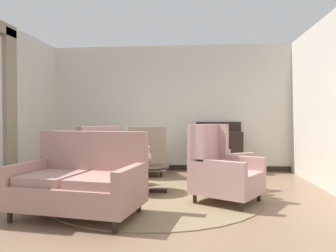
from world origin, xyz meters
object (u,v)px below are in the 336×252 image
object	(u,v)px
settee	(80,182)
armchair_back_corner	(217,163)
porcelain_vase	(147,157)
armchair_foreground_right	(93,160)
armchair_far_left	(144,155)
coffee_table	(145,171)
side_table	(210,162)
sideboard	(219,149)
armchair_near_window	(221,170)

from	to	relation	value
settee	armchair_back_corner	size ratio (longest dim) A/B	1.48
porcelain_vase	armchair_foreground_right	size ratio (longest dim) A/B	0.28
armchair_back_corner	armchair_foreground_right	xyz separation A→B (m)	(-2.25, 0.15, 0.01)
settee	armchair_foreground_right	distance (m)	1.98
armchair_foreground_right	armchair_far_left	bearing A→B (deg)	-179.25
coffee_table	side_table	world-z (taller)	side_table
settee	armchair_far_left	distance (m)	2.81
coffee_table	settee	world-z (taller)	settee
settee	sideboard	xyz separation A→B (m)	(1.92, 3.38, 0.11)
armchair_far_left	coffee_table	bearing A→B (deg)	80.05
settee	porcelain_vase	bearing A→B (deg)	74.48
armchair_far_left	sideboard	world-z (taller)	sideboard
porcelain_vase	armchair_foreground_right	bearing A→B (deg)	150.99
coffee_table	armchair_far_left	bearing A→B (deg)	100.17
armchair_foreground_right	side_table	size ratio (longest dim) A/B	1.65
side_table	sideboard	xyz separation A→B (m)	(0.26, 1.34, 0.11)
settee	side_table	world-z (taller)	settee
porcelain_vase	sideboard	size ratio (longest dim) A/B	0.28
armchair_far_left	side_table	world-z (taller)	armchair_far_left
armchair_far_left	porcelain_vase	bearing A→B (deg)	81.11
armchair_far_left	side_table	xyz separation A→B (m)	(1.34, -0.74, -0.02)
porcelain_vase	sideboard	distance (m)	2.45
armchair_foreground_right	sideboard	xyz separation A→B (m)	(2.40, 1.46, 0.08)
armchair_foreground_right	coffee_table	bearing A→B (deg)	102.57
armchair_far_left	armchair_near_window	distance (m)	2.44
coffee_table	armchair_near_window	bearing A→B (deg)	-21.04
armchair_far_left	armchair_back_corner	bearing A→B (deg)	124.76
porcelain_vase	armchair_near_window	distance (m)	1.27
armchair_foreground_right	side_table	world-z (taller)	armchair_foreground_right
settee	side_table	xyz separation A→B (m)	(1.66, 2.04, 0.00)
porcelain_vase	armchair_back_corner	bearing A→B (deg)	21.13
armchair_near_window	side_table	size ratio (longest dim) A/B	1.67
armchair_far_left	armchair_near_window	size ratio (longest dim) A/B	0.98
coffee_table	side_table	bearing A→B (deg)	35.29
armchair_far_left	armchair_foreground_right	xyz separation A→B (m)	(-0.80, -0.87, 0.01)
coffee_table	armchair_near_window	xyz separation A→B (m)	(1.19, -0.46, 0.11)
settee	armchair_near_window	world-z (taller)	armchair_near_window
armchair_near_window	settee	bearing A→B (deg)	146.27
porcelain_vase	settee	xyz separation A→B (m)	(-0.61, -1.31, -0.17)
sideboard	armchair_back_corner	bearing A→B (deg)	-95.01
armchair_near_window	armchair_foreground_right	size ratio (longest dim) A/B	1.01
porcelain_vase	settee	distance (m)	1.46
coffee_table	porcelain_vase	size ratio (longest dim) A/B	2.51
porcelain_vase	settee	world-z (taller)	settee
porcelain_vase	armchair_near_window	size ratio (longest dim) A/B	0.28
settee	armchair_foreground_right	xyz separation A→B (m)	(-0.48, 1.92, 0.03)
armchair_near_window	side_table	bearing A→B (deg)	36.66
coffee_table	armchair_back_corner	size ratio (longest dim) A/B	0.72
coffee_table	side_table	xyz separation A→B (m)	(1.07, 0.76, 0.06)
armchair_near_window	sideboard	bearing A→B (deg)	28.10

